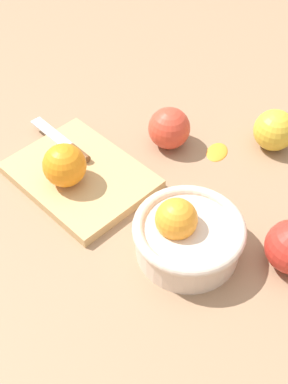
# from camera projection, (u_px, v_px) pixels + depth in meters

# --- Properties ---
(ground_plane) EXTENTS (2.40, 2.40, 0.00)m
(ground_plane) POSITION_uv_depth(u_px,v_px,m) (153.00, 184.00, 0.84)
(ground_plane) COLOR #997556
(bowl) EXTENTS (0.16, 0.16, 0.10)m
(bowl) POSITION_uv_depth(u_px,v_px,m) (187.00, 235.00, 0.72)
(bowl) COLOR beige
(bowl) RESTS_ON ground_plane
(cutting_board) EXTENTS (0.24, 0.19, 0.02)m
(cutting_board) POSITION_uv_depth(u_px,v_px,m) (80.00, 176.00, 0.84)
(cutting_board) COLOR tan
(cutting_board) RESTS_ON ground_plane
(orange_on_board) EXTENTS (0.07, 0.07, 0.07)m
(orange_on_board) POSITION_uv_depth(u_px,v_px,m) (65.00, 165.00, 0.79)
(orange_on_board) COLOR orange
(orange_on_board) RESTS_ON cutting_board
(knife) EXTENTS (0.16, 0.03, 0.01)m
(knife) POSITION_uv_depth(u_px,v_px,m) (68.00, 145.00, 0.87)
(knife) COLOR silver
(knife) RESTS_ON cutting_board
(apple_front_right) EXTENTS (0.07, 0.07, 0.07)m
(apple_front_right) POSITION_uv_depth(u_px,v_px,m) (169.00, 128.00, 0.88)
(apple_front_right) COLOR #D6422D
(apple_front_right) RESTS_ON ground_plane
(apple_front_left) EXTENTS (0.07, 0.07, 0.07)m
(apple_front_left) POSITION_uv_depth(u_px,v_px,m) (274.00, 130.00, 0.88)
(apple_front_left) COLOR gold
(apple_front_left) RESTS_ON ground_plane
(citrus_peel) EXTENTS (0.05, 0.06, 0.01)m
(citrus_peel) POSITION_uv_depth(u_px,v_px,m) (217.00, 151.00, 0.89)
(citrus_peel) COLOR orange
(citrus_peel) RESTS_ON ground_plane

